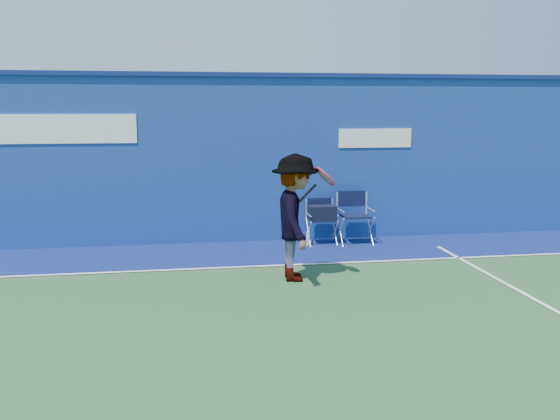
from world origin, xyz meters
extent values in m
plane|color=#2C522D|center=(0.00, 0.00, 0.00)|extent=(80.00, 80.00, 0.00)
cube|color=navy|center=(0.00, 5.20, 1.50)|extent=(24.00, 0.40, 3.00)
cube|color=navy|center=(0.00, 5.20, 3.04)|extent=(24.00, 0.50, 0.08)
cube|color=white|center=(-3.00, 4.99, 2.10)|extent=(4.50, 0.02, 0.50)
cube|color=white|center=(3.60, 4.99, 1.90)|extent=(1.40, 0.02, 0.35)
cube|color=navy|center=(0.00, 4.10, 0.00)|extent=(24.00, 1.80, 0.01)
cube|color=white|center=(0.00, 3.20, 0.01)|extent=(24.00, 0.06, 0.01)
cube|color=black|center=(2.50, 4.60, 0.45)|extent=(0.43, 0.36, 0.03)
cube|color=silver|center=(2.50, 4.81, 0.62)|extent=(0.49, 0.02, 0.36)
cube|color=black|center=(2.50, 4.81, 0.70)|extent=(0.43, 0.02, 0.25)
cube|color=black|center=(2.50, 4.57, 0.58)|extent=(0.49, 0.29, 0.27)
cube|color=black|center=(3.11, 4.52, 0.51)|extent=(0.50, 0.42, 0.03)
cube|color=silver|center=(3.11, 4.77, 0.72)|extent=(0.56, 0.02, 0.41)
cube|color=black|center=(3.11, 4.77, 0.80)|extent=(0.50, 0.03, 0.29)
cylinder|color=silver|center=(2.23, 4.49, 0.13)|extent=(0.07, 0.07, 0.26)
imported|color=#EA4738|center=(1.61, 2.45, 0.91)|extent=(0.76, 1.22, 1.82)
torus|color=red|center=(2.01, 2.33, 1.51)|extent=(0.32, 0.40, 0.29)
cylinder|color=gray|center=(2.01, 2.33, 1.51)|extent=(0.26, 0.34, 0.23)
cylinder|color=black|center=(1.77, 2.36, 1.27)|extent=(0.27, 0.07, 0.26)
camera|label=1|loc=(0.09, -5.72, 2.45)|focal=38.00mm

